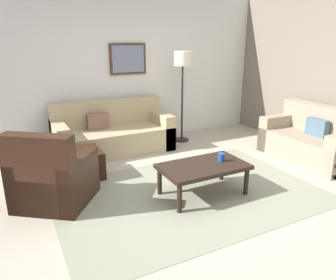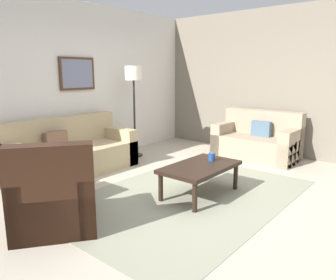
# 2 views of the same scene
# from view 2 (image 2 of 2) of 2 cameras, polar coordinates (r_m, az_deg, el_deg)

# --- Properties ---
(ground_plane) EXTENTS (8.00, 8.00, 0.00)m
(ground_plane) POSITION_cam_2_polar(r_m,az_deg,el_deg) (4.30, 3.34, -9.91)
(ground_plane) COLOR #B2A893
(rear_partition) EXTENTS (6.00, 0.12, 2.80)m
(rear_partition) POSITION_cam_2_polar(r_m,az_deg,el_deg) (5.92, -17.49, 9.45)
(rear_partition) COLOR silver
(rear_partition) RESTS_ON ground_plane
(stone_feature_panel) EXTENTS (0.12, 5.20, 2.80)m
(stone_feature_panel) POSITION_cam_2_polar(r_m,az_deg,el_deg) (6.66, 19.22, 9.55)
(stone_feature_panel) COLOR slate
(stone_feature_panel) RESTS_ON ground_plane
(area_rug) EXTENTS (3.34, 2.25, 0.01)m
(area_rug) POSITION_cam_2_polar(r_m,az_deg,el_deg) (4.30, 3.34, -9.86)
(area_rug) COLOR gray
(area_rug) RESTS_ON ground_plane
(couch_main) EXTENTS (2.01, 0.89, 0.88)m
(couch_main) POSITION_cam_2_polar(r_m,az_deg,el_deg) (5.47, -16.87, -2.36)
(couch_main) COLOR tan
(couch_main) RESTS_ON ground_plane
(couch_loveseat) EXTENTS (0.81, 1.51, 0.88)m
(couch_loveseat) POSITION_cam_2_polar(r_m,az_deg,el_deg) (6.37, 15.55, -0.26)
(couch_loveseat) COLOR gray
(couch_loveseat) RESTS_ON ground_plane
(armchair_leather) EXTENTS (1.12, 1.12, 0.95)m
(armchair_leather) POSITION_cam_2_polar(r_m,az_deg,el_deg) (3.54, -19.33, -10.18)
(armchair_leather) COLOR black
(armchair_leather) RESTS_ON ground_plane
(ottoman) EXTENTS (0.56, 0.56, 0.40)m
(ottoman) POSITION_cam_2_polar(r_m,az_deg,el_deg) (4.35, -18.26, -7.46)
(ottoman) COLOR black
(ottoman) RESTS_ON ground_plane
(coffee_table) EXTENTS (1.10, 0.64, 0.41)m
(coffee_table) POSITION_cam_2_polar(r_m,az_deg,el_deg) (4.25, 5.70, -5.08)
(coffee_table) COLOR black
(coffee_table) RESTS_ON ground_plane
(cup) EXTENTS (0.09, 0.09, 0.11)m
(cup) POSITION_cam_2_polar(r_m,az_deg,el_deg) (4.44, 7.70, -2.99)
(cup) COLOR #1E478C
(cup) RESTS_ON coffee_table
(lamp_standing) EXTENTS (0.32, 0.32, 1.71)m
(lamp_standing) POSITION_cam_2_polar(r_m,az_deg,el_deg) (6.13, -6.06, 10.07)
(lamp_standing) COLOR black
(lamp_standing) RESTS_ON ground_plane
(framed_artwork) EXTENTS (0.69, 0.04, 0.56)m
(framed_artwork) POSITION_cam_2_polar(r_m,az_deg,el_deg) (5.94, -15.70, 11.20)
(framed_artwork) COLOR #472D1C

